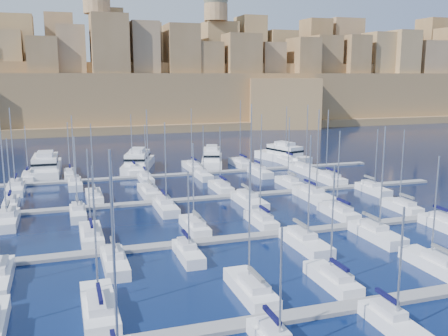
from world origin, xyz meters
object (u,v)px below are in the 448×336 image
object	(u,v)px
sailboat_2	(251,289)
sailboat_4	(434,263)
motor_yacht_d	(283,154)
motor_yacht_a	(46,166)
motor_yacht_b	(138,162)
motor_yacht_c	(212,159)

from	to	relation	value
sailboat_2	sailboat_4	bearing A→B (deg)	-0.16
motor_yacht_d	sailboat_2	bearing A→B (deg)	-117.17
motor_yacht_d	sailboat_4	bearing A→B (deg)	-101.30
sailboat_2	motor_yacht_a	bearing A→B (deg)	105.88
motor_yacht_a	motor_yacht_b	xyz separation A→B (m)	(20.01, -1.05, 0.00)
sailboat_2	motor_yacht_d	size ratio (longest dim) A/B	0.80
sailboat_4	motor_yacht_d	world-z (taller)	sailboat_4
motor_yacht_a	sailboat_4	bearing A→B (deg)	-59.45
motor_yacht_c	sailboat_4	bearing A→B (deg)	-86.03
sailboat_4	motor_yacht_a	bearing A→B (deg)	120.55
motor_yacht_a	motor_yacht_d	distance (m)	56.29
sailboat_4	motor_yacht_b	xyz separation A→B (m)	(-22.26, 70.56, 0.99)
sailboat_2	motor_yacht_b	size ratio (longest dim) A/B	0.75
sailboat_4	motor_yacht_d	distance (m)	71.42
motor_yacht_a	motor_yacht_b	world-z (taller)	same
sailboat_2	motor_yacht_d	distance (m)	78.65
motor_yacht_c	motor_yacht_d	distance (m)	18.83
motor_yacht_a	motor_yacht_b	bearing A→B (deg)	-3.00
motor_yacht_b	motor_yacht_d	world-z (taller)	same
sailboat_4	motor_yacht_c	xyz separation A→B (m)	(-4.83, 69.60, 0.99)
sailboat_2	motor_yacht_c	xyz separation A→B (m)	(17.09, 69.54, 0.99)
motor_yacht_a	sailboat_2	bearing A→B (deg)	-74.12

